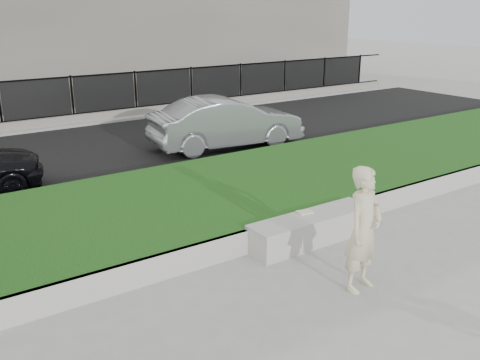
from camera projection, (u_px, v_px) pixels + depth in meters
ground at (248, 294)px, 7.22m from camera, size 90.00×90.00×0.00m
grass_bank at (151, 213)px, 9.50m from camera, size 34.00×4.00×0.40m
grass_kerb at (208, 253)px, 7.97m from camera, size 34.00×0.08×0.40m
street at (58, 156)px, 13.86m from camera, size 34.00×7.00×0.04m
far_pavement at (16, 124)px, 17.36m from camera, size 34.00×3.00×0.12m
iron_fence at (22, 114)px, 16.43m from camera, size 32.00×0.30×1.50m
stone_bench at (311, 228)px, 8.77m from camera, size 2.29×0.57×0.47m
man at (364, 229)px, 7.13m from camera, size 0.71×0.54×1.75m
book at (305, 212)px, 8.79m from camera, size 0.28×0.22×0.03m
car_silver at (226, 123)px, 14.41m from camera, size 4.28×1.97×1.36m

